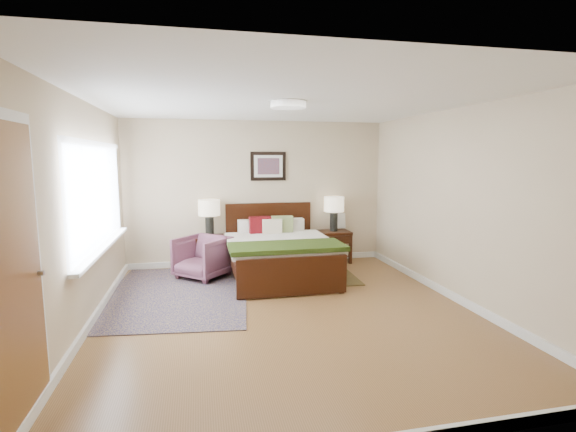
% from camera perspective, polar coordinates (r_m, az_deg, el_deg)
% --- Properties ---
extents(floor, '(5.00, 5.00, 0.00)m').
position_cam_1_polar(floor, '(5.19, 0.01, -13.06)').
color(floor, brown).
rests_on(floor, ground).
extents(back_wall, '(4.50, 0.04, 2.50)m').
position_cam_1_polar(back_wall, '(7.34, -4.13, 3.13)').
color(back_wall, '#C9B591').
rests_on(back_wall, ground).
extents(front_wall, '(4.50, 0.04, 2.50)m').
position_cam_1_polar(front_wall, '(2.54, 12.14, -6.12)').
color(front_wall, '#C9B591').
rests_on(front_wall, ground).
extents(left_wall, '(0.04, 5.00, 2.50)m').
position_cam_1_polar(left_wall, '(4.93, -26.47, -0.00)').
color(left_wall, '#C9B591').
rests_on(left_wall, ground).
extents(right_wall, '(0.04, 5.00, 2.50)m').
position_cam_1_polar(right_wall, '(5.79, 22.33, 1.29)').
color(right_wall, '#C9B591').
rests_on(right_wall, ground).
extents(ceiling, '(4.50, 5.00, 0.02)m').
position_cam_1_polar(ceiling, '(4.89, 0.02, 15.46)').
color(ceiling, white).
rests_on(ceiling, back_wall).
extents(window, '(0.11, 2.72, 1.32)m').
position_cam_1_polar(window, '(5.58, -24.27, 2.27)').
color(window, silver).
rests_on(window, left_wall).
extents(door, '(0.06, 1.00, 2.18)m').
position_cam_1_polar(door, '(3.32, -33.34, -7.12)').
color(door, silver).
rests_on(door, ground).
extents(ceil_fixture, '(0.44, 0.44, 0.08)m').
position_cam_1_polar(ceil_fixture, '(4.89, 0.02, 15.05)').
color(ceil_fixture, white).
rests_on(ceil_fixture, ceiling).
extents(bed, '(1.63, 1.97, 1.06)m').
position_cam_1_polar(bed, '(6.53, -1.29, -4.18)').
color(bed, black).
rests_on(bed, ground).
extents(wall_art, '(0.62, 0.05, 0.50)m').
position_cam_1_polar(wall_art, '(7.31, -2.72, 6.82)').
color(wall_art, black).
rests_on(wall_art, back_wall).
extents(nightstand_left, '(0.47, 0.42, 0.56)m').
position_cam_1_polar(nightstand_left, '(7.13, -10.61, -3.71)').
color(nightstand_left, black).
rests_on(nightstand_left, ground).
extents(nightstand_right, '(0.57, 0.43, 0.57)m').
position_cam_1_polar(nightstand_right, '(7.53, 6.26, -3.69)').
color(nightstand_right, black).
rests_on(nightstand_right, ground).
extents(lamp_left, '(0.36, 0.36, 0.61)m').
position_cam_1_polar(lamp_left, '(7.06, -10.72, 0.72)').
color(lamp_left, black).
rests_on(lamp_left, nightstand_left).
extents(lamp_right, '(0.36, 0.36, 0.61)m').
position_cam_1_polar(lamp_right, '(7.44, 6.30, 1.23)').
color(lamp_right, black).
rests_on(lamp_right, nightstand_right).
extents(armchair, '(1.00, 1.00, 0.65)m').
position_cam_1_polar(armchair, '(6.66, -11.60, -5.55)').
color(armchair, '#6F3D51').
rests_on(armchair, ground).
extents(rug_persian, '(2.18, 2.86, 0.01)m').
position_cam_1_polar(rug_persian, '(6.04, -14.92, -10.23)').
color(rug_persian, '#0E0D42').
rests_on(rug_persian, ground).
extents(rug_navy, '(0.78, 1.13, 0.01)m').
position_cam_1_polar(rug_navy, '(6.70, 5.94, -8.17)').
color(rug_navy, black).
rests_on(rug_navy, ground).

